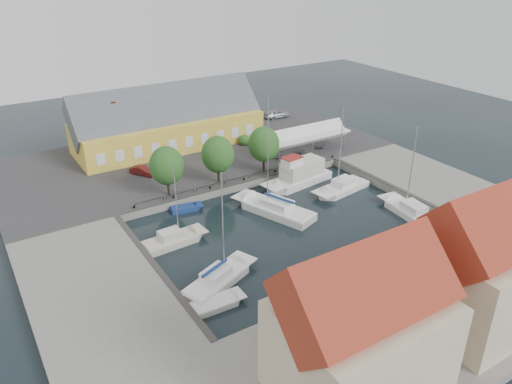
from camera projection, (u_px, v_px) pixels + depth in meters
ground at (284, 223)px, 57.46m from camera, size 140.00×140.00×0.00m
north_quay at (196, 156)px, 74.78m from camera, size 56.00×26.00×1.00m
west_quay at (97, 291)px, 45.21m from camera, size 12.00×24.00×1.00m
east_quay at (428, 183)px, 66.21m from camera, size 12.00×24.00×1.00m
south_bank at (429, 324)px, 41.23m from camera, size 56.00×14.00×1.00m
quay_edge_fittings at (262, 199)px, 60.62m from camera, size 56.00×24.72×0.40m
warehouse at (164, 124)px, 75.91m from camera, size 28.56×14.00×9.55m
tent_canopy at (306, 135)px, 73.59m from camera, size 14.00×4.00×2.83m
quay_trees at (218, 154)px, 63.52m from camera, size 18.20×4.20×6.30m
car_silver at (277, 114)px, 89.75m from camera, size 4.75×2.17×1.58m
car_red at (143, 171)px, 67.05m from camera, size 3.10×3.73×1.20m
center_sailboat at (275, 210)px, 59.51m from camera, size 6.60×11.06×14.49m
trawler at (299, 177)px, 66.69m from camera, size 10.93×4.54×5.00m
east_boat_a at (342, 189)px, 65.05m from camera, size 8.80×4.07×12.01m
east_boat_c at (411, 213)px, 59.11m from camera, size 3.70×9.13×11.31m
west_boat_b at (173, 241)px, 53.30m from camera, size 7.35×2.90×10.00m
west_boat_d at (219, 280)px, 47.01m from camera, size 8.95×5.69×11.62m
launch_sw at (216, 305)px, 44.00m from camera, size 5.19×2.07×0.98m
launch_nw at (186, 209)px, 60.29m from camera, size 4.10×2.22×0.88m
townhouses at (480, 277)px, 38.11m from camera, size 36.30×8.50×12.00m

